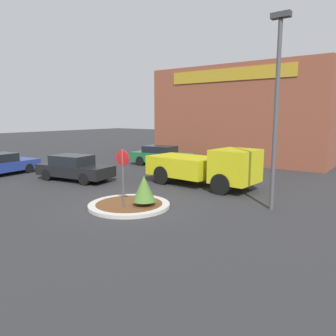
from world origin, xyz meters
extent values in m
plane|color=#2D2D30|center=(0.00, 0.00, 0.00)|extent=(120.00, 120.00, 0.00)
cylinder|color=#BCB7AD|center=(0.00, 0.00, 0.07)|extent=(3.28, 3.28, 0.14)
cylinder|color=brown|center=(0.00, 0.00, 0.07)|extent=(2.69, 2.69, 0.14)
cylinder|color=#4C4C51|center=(0.17, -0.50, 1.19)|extent=(0.07, 0.07, 2.37)
cylinder|color=#B71414|center=(0.17, -0.50, 2.05)|extent=(0.62, 0.03, 0.62)
cylinder|color=brown|center=(0.66, 0.16, 0.23)|extent=(0.08, 0.08, 0.17)
cone|color=#4C752D|center=(0.66, 0.16, 0.82)|extent=(0.91, 0.91, 1.02)
cube|color=gold|center=(2.28, 5.03, 1.24)|extent=(2.02, 2.26, 1.60)
cube|color=gold|center=(-0.88, 5.26, 0.95)|extent=(3.67, 2.49, 1.02)
cube|color=black|center=(2.93, 4.98, 1.52)|extent=(0.18, 1.90, 0.56)
cylinder|color=black|center=(2.18, 6.07, 0.49)|extent=(1.00, 0.32, 0.99)
cylinder|color=black|center=(2.03, 4.01, 0.49)|extent=(1.00, 0.32, 0.99)
cylinder|color=black|center=(-1.44, 6.34, 0.49)|extent=(1.00, 0.32, 0.99)
cylinder|color=black|center=(-1.59, 4.28, 0.49)|extent=(1.00, 0.32, 0.99)
cube|color=brown|center=(-2.09, 16.02, 3.69)|extent=(13.83, 6.00, 7.39)
cube|color=#B28E23|center=(-2.09, 12.99, 6.58)|extent=(9.68, 0.08, 0.90)
cube|color=black|center=(-6.20, 2.25, 0.58)|extent=(4.65, 2.35, 0.61)
cube|color=black|center=(-6.42, 2.22, 1.16)|extent=(2.33, 1.81, 0.54)
cylinder|color=black|center=(-4.95, 3.24, 0.33)|extent=(0.67, 0.28, 0.65)
cylinder|color=black|center=(-4.73, 1.66, 0.33)|extent=(0.67, 0.28, 0.65)
cylinder|color=black|center=(-7.68, 2.85, 0.33)|extent=(0.67, 0.28, 0.65)
cylinder|color=black|center=(-7.46, 1.27, 0.33)|extent=(0.67, 0.28, 0.65)
cylinder|color=black|center=(-12.31, 1.89, 0.30)|extent=(0.26, 0.62, 0.60)
cylinder|color=black|center=(-10.62, 2.07, 0.30)|extent=(0.26, 0.62, 0.60)
cube|color=#1E6638|center=(-5.51, 9.57, 0.63)|extent=(4.80, 2.19, 0.67)
cube|color=black|center=(-5.74, 9.54, 1.21)|extent=(2.37, 1.73, 0.48)
cylinder|color=black|center=(-4.16, 10.50, 0.35)|extent=(0.71, 0.26, 0.70)
cylinder|color=black|center=(-4.00, 8.93, 0.35)|extent=(0.71, 0.26, 0.70)
cylinder|color=black|center=(-7.03, 10.20, 0.35)|extent=(0.71, 0.26, 0.70)
cylinder|color=black|center=(-6.86, 8.63, 0.35)|extent=(0.71, 0.26, 0.70)
cylinder|color=#4C4C51|center=(4.74, 3.01, 3.52)|extent=(0.16, 0.16, 7.03)
cube|color=#38383D|center=(4.74, 3.01, 7.18)|extent=(0.70, 0.30, 0.20)
camera|label=1|loc=(8.77, -9.40, 3.63)|focal=35.00mm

